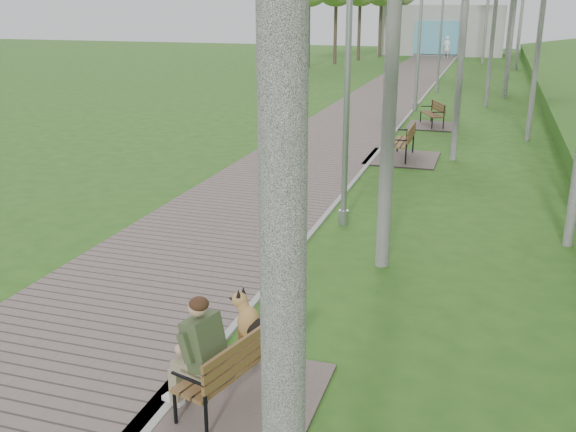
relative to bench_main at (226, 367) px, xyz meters
The scene contains 12 objects.
ground 1.16m from the bench_main, 121.70° to the left, with size 120.00×120.00×0.00m, color #2A521A.
walkway 22.53m from the bench_main, 95.89° to the left, with size 3.50×67.00×0.04m, color #695955.
kerb 22.42m from the bench_main, 91.44° to the left, with size 0.10×67.00×0.05m, color #999993.
building_north 51.95m from the bench_main, 92.28° to the left, with size 10.00×5.20×4.00m.
bench_main is the anchor object (origin of this frame).
bench_second 12.19m from the bench_main, 89.12° to the left, with size 1.93×2.14×1.18m.
bench_third 17.56m from the bench_main, 88.35° to the left, with size 1.72×1.91×1.06m.
lamp_post_near 6.51m from the bench_main, 91.06° to the left, with size 0.19×0.19×4.98m.
lamp_post_second 21.04m from the bench_main, 91.33° to the left, with size 0.22×0.22×5.60m.
lamp_post_third 26.89m from the bench_main, 90.32° to the left, with size 0.18×0.18×4.66m.
lamp_post_far 49.04m from the bench_main, 90.54° to the left, with size 0.23×0.23×5.89m.
pedestrian_near 48.18m from the bench_main, 91.59° to the left, with size 0.61×0.40×1.68m, color white.
Camera 1 is at (3.03, -6.50, 4.18)m, focal length 40.00 mm.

